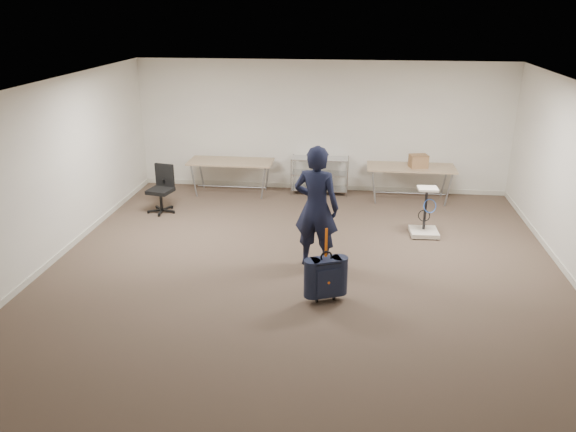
# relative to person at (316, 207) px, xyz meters

# --- Properties ---
(ground) EXTENTS (9.00, 9.00, 0.00)m
(ground) POSITION_rel_person_xyz_m (-0.17, -0.59, -0.97)
(ground) COLOR #433428
(ground) RESTS_ON ground
(room_shell) EXTENTS (8.00, 9.00, 9.00)m
(room_shell) POSITION_rel_person_xyz_m (-0.17, 0.79, -0.92)
(room_shell) COLOR white
(room_shell) RESTS_ON ground
(folding_table_left) EXTENTS (1.80, 0.75, 0.73)m
(folding_table_left) POSITION_rel_person_xyz_m (-2.07, 3.36, -0.29)
(folding_table_left) COLOR #957C5B
(folding_table_left) RESTS_ON ground
(folding_table_right) EXTENTS (1.80, 0.75, 0.73)m
(folding_table_right) POSITION_rel_person_xyz_m (1.73, 3.36, -0.29)
(folding_table_right) COLOR #957C5B
(folding_table_right) RESTS_ON ground
(wire_shelf) EXTENTS (1.22, 0.47, 0.80)m
(wire_shelf) POSITION_rel_person_xyz_m (-0.17, 3.61, -0.53)
(wire_shelf) COLOR #B9BCC0
(wire_shelf) RESTS_ON ground
(person) EXTENTS (0.79, 0.61, 1.93)m
(person) POSITION_rel_person_xyz_m (0.00, 0.00, 0.00)
(person) COLOR black
(person) RESTS_ON ground
(suitcase) EXTENTS (0.45, 0.36, 1.09)m
(suitcase) POSITION_rel_person_xyz_m (0.22, -1.16, -0.60)
(suitcase) COLOR #162132
(suitcase) RESTS_ON ground
(office_chair) EXTENTS (0.57, 0.57, 0.93)m
(office_chair) POSITION_rel_person_xyz_m (-3.20, 2.08, -0.68)
(office_chair) COLOR black
(office_chair) RESTS_ON ground
(equipment_cart) EXTENTS (0.51, 0.51, 0.89)m
(equipment_cart) POSITION_rel_person_xyz_m (1.84, 1.43, -0.73)
(equipment_cart) COLOR silver
(equipment_cart) RESTS_ON ground
(cardboard_box) EXTENTS (0.40, 0.34, 0.26)m
(cardboard_box) POSITION_rel_person_xyz_m (1.86, 3.32, -0.10)
(cardboard_box) COLOR #9C6749
(cardboard_box) RESTS_ON folding_table_right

